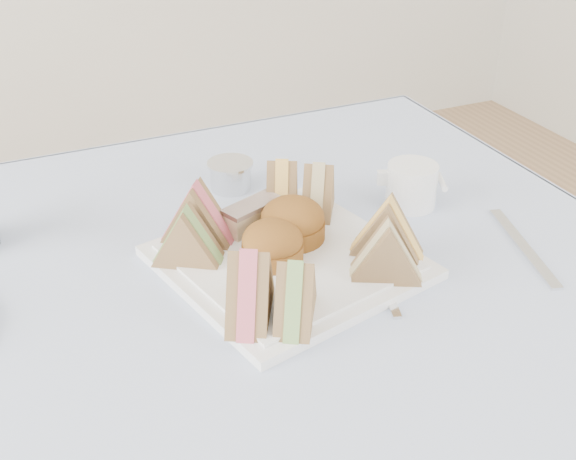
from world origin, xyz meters
name	(u,v)px	position (x,y,z in m)	size (l,w,h in m)	color
tablecloth	(250,321)	(0.00, 0.00, 0.74)	(1.02, 1.02, 0.01)	#A7BDEC
serving_plate	(288,262)	(0.08, 0.08, 0.75)	(0.26, 0.26, 0.01)	white
sandwich_fl_a	(250,283)	(0.00, -0.01, 0.80)	(0.09, 0.04, 0.08)	olive
sandwich_fl_b	(296,290)	(0.04, -0.03, 0.79)	(0.08, 0.04, 0.07)	olive
sandwich_fr_a	(388,227)	(0.19, 0.04, 0.80)	(0.08, 0.04, 0.08)	olive
sandwich_fr_b	(387,250)	(0.16, 0.00, 0.79)	(0.08, 0.04, 0.07)	olive
sandwich_bl_a	(187,235)	(-0.03, 0.12, 0.79)	(0.08, 0.04, 0.07)	olive
sandwich_bl_b	(197,212)	(-0.01, 0.15, 0.80)	(0.09, 0.04, 0.08)	olive
sandwich_br_a	(318,188)	(0.16, 0.16, 0.79)	(0.08, 0.04, 0.07)	olive
sandwich_br_b	(282,185)	(0.12, 0.18, 0.79)	(0.08, 0.04, 0.07)	olive
scone_left	(272,244)	(0.06, 0.08, 0.78)	(0.07, 0.07, 0.05)	#AA6120
scone_right	(293,222)	(0.10, 0.11, 0.78)	(0.08, 0.08, 0.05)	#AA6120
pastry_slice	(252,216)	(0.06, 0.15, 0.78)	(0.08, 0.03, 0.04)	#CEB591
tea_strainer	(231,177)	(0.09, 0.29, 0.76)	(0.06, 0.06, 0.04)	silver
knife	(523,247)	(0.36, -0.01, 0.75)	(0.01, 0.18, 0.00)	silver
fork	(380,274)	(0.17, 0.02, 0.75)	(0.01, 0.17, 0.00)	silver
creamer_jug	(412,185)	(0.29, 0.15, 0.78)	(0.07, 0.07, 0.06)	white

